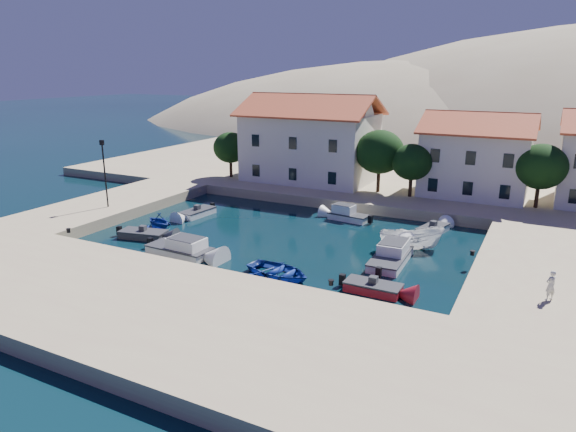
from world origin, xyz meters
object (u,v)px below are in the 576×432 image
at_px(building_left, 311,137).
at_px(pedestrian, 551,285).
at_px(cabin_cruiser_south, 180,248).
at_px(boat_east, 411,250).
at_px(cabin_cruiser_east, 391,257).
at_px(building_mid, 477,153).
at_px(lamppost, 104,167).
at_px(rowboat_south, 278,276).

height_order(building_left, pedestrian, building_left).
xyz_separation_m(cabin_cruiser_south, boat_east, (15.14, 8.93, -0.48)).
distance_m(cabin_cruiser_east, pedestrian, 11.02).
bearing_deg(pedestrian, building_left, -86.62).
relative_size(building_mid, cabin_cruiser_south, 2.02).
xyz_separation_m(lamppost, rowboat_south, (20.90, -5.27, -4.75)).
bearing_deg(lamppost, boat_east, 8.14).
bearing_deg(cabin_cruiser_east, cabin_cruiser_south, 108.72).
bearing_deg(cabin_cruiser_south, building_mid, 59.52).
xyz_separation_m(building_mid, rowboat_south, (-8.60, -26.27, -5.22)).
xyz_separation_m(building_left, building_mid, (18.00, 1.00, -0.71)).
distance_m(cabin_cruiser_south, boat_east, 17.58).
xyz_separation_m(lamppost, boat_east, (27.51, 3.94, -4.75)).
height_order(building_mid, lamppost, building_mid).
distance_m(cabin_cruiser_south, cabin_cruiser_east, 15.54).
xyz_separation_m(cabin_cruiser_east, pedestrian, (10.15, -4.05, 1.40)).
xyz_separation_m(building_left, cabin_cruiser_south, (0.86, -24.99, -5.46)).
bearing_deg(lamppost, cabin_cruiser_south, -21.98).
relative_size(cabin_cruiser_east, boat_east, 1.09).
xyz_separation_m(building_left, cabin_cruiser_east, (15.40, -19.49, -5.46)).
distance_m(cabin_cruiser_south, pedestrian, 24.77).
xyz_separation_m(cabin_cruiser_east, boat_east, (0.60, 3.43, -0.48)).
relative_size(building_left, cabin_cruiser_east, 2.69).
distance_m(lamppost, rowboat_south, 22.08).
distance_m(building_left, cabin_cruiser_east, 25.44).
height_order(building_mid, cabin_cruiser_east, building_mid).
xyz_separation_m(rowboat_south, boat_east, (6.60, 9.21, 0.00)).
xyz_separation_m(building_mid, cabin_cruiser_south, (-17.14, -25.99, -4.75)).
relative_size(building_mid, rowboat_south, 2.24).
distance_m(building_left, boat_east, 23.44).
distance_m(lamppost, cabin_cruiser_south, 14.00).
bearing_deg(rowboat_south, pedestrian, -74.02).
bearing_deg(cabin_cruiser_south, cabin_cruiser_east, 23.62).
bearing_deg(building_mid, lamppost, -144.55).
bearing_deg(lamppost, pedestrian, -5.46).
xyz_separation_m(lamppost, cabin_cruiser_south, (12.36, -4.99, -4.28)).
bearing_deg(building_left, boat_east, -45.10).
xyz_separation_m(lamppost, cabin_cruiser_east, (26.90, 0.51, -4.28)).
distance_m(rowboat_south, cabin_cruiser_east, 8.34).
relative_size(building_left, building_mid, 1.40).
bearing_deg(building_mid, cabin_cruiser_east, -97.22).
relative_size(boat_east, pedestrian, 2.86).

